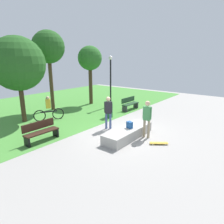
% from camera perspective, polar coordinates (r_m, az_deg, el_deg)
% --- Properties ---
extents(ground_plane, '(28.00, 28.00, 0.00)m').
position_cam_1_polar(ground_plane, '(10.17, 2.71, -5.98)').
color(ground_plane, '#9E9993').
extents(grass_lawn, '(26.60, 12.33, 0.01)m').
position_cam_1_polar(grass_lawn, '(15.83, -21.09, 0.76)').
color(grass_lawn, '#478C38').
rests_on(grass_lawn, ground_plane).
extents(concrete_ledge, '(3.04, 0.90, 0.46)m').
position_cam_1_polar(concrete_ledge, '(9.52, 4.72, -6.04)').
color(concrete_ledge, '#A8A59E').
rests_on(concrete_ledge, ground_plane).
extents(backpack_on_ledge, '(0.28, 0.33, 0.32)m').
position_cam_1_polar(backpack_on_ledge, '(9.42, 5.11, -3.74)').
color(backpack_on_ledge, '#1E4C8C').
rests_on(backpack_on_ledge, concrete_ledge).
extents(skater_performing_trick, '(0.26, 0.42, 1.80)m').
position_cam_1_polar(skater_performing_trick, '(9.38, 10.10, -1.21)').
color(skater_performing_trick, tan).
rests_on(skater_performing_trick, ground_plane).
extents(skater_watching, '(0.36, 0.37, 1.76)m').
position_cam_1_polar(skater_watching, '(10.42, -1.09, 0.54)').
color(skater_watching, '#3F5184').
rests_on(skater_watching, ground_plane).
extents(skateboard_by_ledge, '(0.64, 0.76, 0.08)m').
position_cam_1_polar(skateboard_by_ledge, '(9.05, 13.41, -8.73)').
color(skateboard_by_ledge, gold).
rests_on(skateboard_by_ledge, ground_plane).
extents(park_bench_center_lawn, '(1.61, 0.50, 0.91)m').
position_cam_1_polar(park_bench_center_lawn, '(14.64, 5.15, 2.54)').
color(park_bench_center_lawn, '#1E4223').
rests_on(park_bench_center_lawn, ground_plane).
extents(park_bench_far_left, '(1.60, 0.47, 0.91)m').
position_cam_1_polar(park_bench_far_left, '(9.58, -19.93, -5.21)').
color(park_bench_far_left, '#331E14').
rests_on(park_bench_far_left, ground_plane).
extents(tree_broad_elm, '(1.92, 1.92, 4.68)m').
position_cam_1_polar(tree_broad_elm, '(16.34, -6.42, 14.98)').
color(tree_broad_elm, '#42301E').
rests_on(tree_broad_elm, grass_lawn).
extents(tree_tall_oak, '(3.04, 3.04, 4.92)m').
position_cam_1_polar(tree_tall_oak, '(12.51, -25.64, 12.44)').
color(tree_tall_oak, '#42301E').
rests_on(tree_tall_oak, grass_lawn).
extents(tree_leaning_ash, '(2.24, 2.24, 5.58)m').
position_cam_1_polar(tree_leaning_ash, '(14.94, -17.96, 17.29)').
color(tree_leaning_ash, '#4C3823').
rests_on(tree_leaning_ash, grass_lawn).
extents(lamp_post, '(0.28, 0.28, 3.87)m').
position_cam_1_polar(lamp_post, '(15.39, -0.41, 10.38)').
color(lamp_post, black).
rests_on(lamp_post, ground_plane).
extents(trash_bin, '(0.45, 0.45, 0.91)m').
position_cam_1_polar(trash_bin, '(12.64, -0.82, 0.46)').
color(trash_bin, '#1E592D').
rests_on(trash_bin, ground_plane).
extents(cyclist_on_bicycle, '(1.65, 0.89, 1.52)m').
position_cam_1_polar(cyclist_on_bicycle, '(12.66, -17.88, 0.56)').
color(cyclist_on_bicycle, black).
rests_on(cyclist_on_bicycle, ground_plane).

